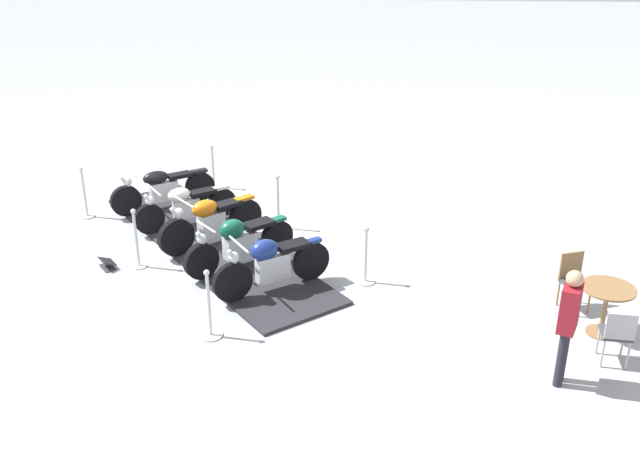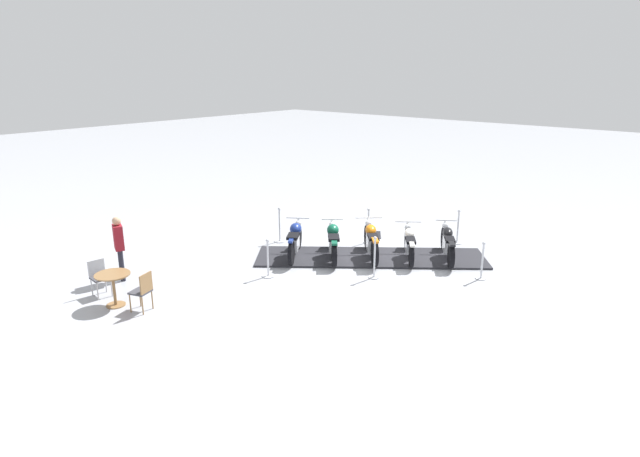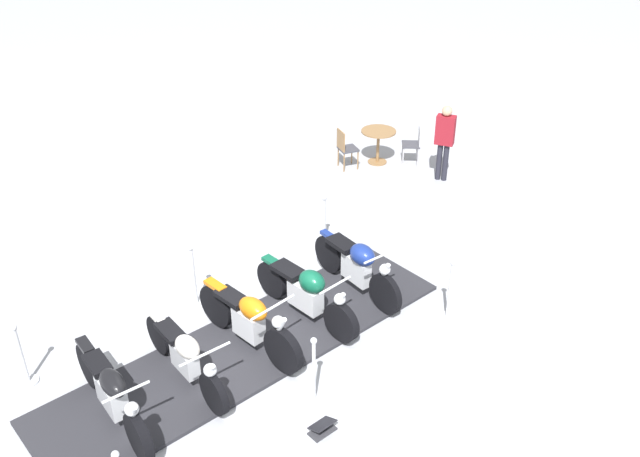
# 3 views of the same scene
# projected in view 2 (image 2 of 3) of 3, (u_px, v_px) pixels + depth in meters

# --- Properties ---
(ground_plane) EXTENTS (80.00, 80.00, 0.00)m
(ground_plane) POSITION_uv_depth(u_px,v_px,m) (371.00, 258.00, 15.58)
(ground_plane) COLOR #A8AAB2
(display_platform) EXTENTS (6.21, 5.42, 0.06)m
(display_platform) POSITION_uv_depth(u_px,v_px,m) (371.00, 257.00, 15.57)
(display_platform) COLOR #28282D
(display_platform) RESTS_ON ground_plane
(motorcycle_black) EXTENTS (1.38, 1.95, 0.95)m
(motorcycle_black) POSITION_uv_depth(u_px,v_px,m) (448.00, 242.00, 15.39)
(motorcycle_black) COLOR black
(motorcycle_black) RESTS_ON display_platform
(motorcycle_cream) EXTENTS (1.36, 1.82, 0.90)m
(motorcycle_cream) POSITION_uv_depth(u_px,v_px,m) (409.00, 242.00, 15.43)
(motorcycle_cream) COLOR black
(motorcycle_cream) RESTS_ON display_platform
(motorcycle_copper) EXTENTS (1.60, 1.71, 1.03)m
(motorcycle_copper) POSITION_uv_depth(u_px,v_px,m) (371.00, 240.00, 15.44)
(motorcycle_copper) COLOR black
(motorcycle_copper) RESTS_ON display_platform
(motorcycle_forest) EXTENTS (1.57, 1.75, 0.95)m
(motorcycle_forest) POSITION_uv_depth(u_px,v_px,m) (333.00, 240.00, 15.48)
(motorcycle_forest) COLOR black
(motorcycle_forest) RESTS_ON display_platform
(motorcycle_navy) EXTENTS (1.29, 1.83, 1.00)m
(motorcycle_navy) POSITION_uv_depth(u_px,v_px,m) (295.00, 239.00, 15.51)
(motorcycle_navy) COLOR black
(motorcycle_navy) RESTS_ON display_platform
(stanchion_right_front) EXTENTS (0.32, 0.32, 1.09)m
(stanchion_right_front) POSITION_uv_depth(u_px,v_px,m) (457.00, 232.00, 16.81)
(stanchion_right_front) COLOR silver
(stanchion_right_front) RESTS_ON ground_plane
(stanchion_left_rear) EXTENTS (0.34, 0.34, 1.04)m
(stanchion_left_rear) POSITION_uv_depth(u_px,v_px,m) (268.00, 265.00, 14.15)
(stanchion_left_rear) COLOR silver
(stanchion_left_rear) RESTS_ON ground_plane
(stanchion_left_front) EXTENTS (0.28, 0.28, 1.02)m
(stanchion_left_front) POSITION_uv_depth(u_px,v_px,m) (482.00, 266.00, 13.97)
(stanchion_left_front) COLOR silver
(stanchion_left_front) RESTS_ON ground_plane
(stanchion_left_mid) EXTENTS (0.30, 0.30, 1.14)m
(stanchion_left_mid) POSITION_uv_depth(u_px,v_px,m) (374.00, 263.00, 14.04)
(stanchion_left_mid) COLOR silver
(stanchion_left_mid) RESTS_ON ground_plane
(stanchion_right_rear) EXTENTS (0.36, 0.36, 1.12)m
(stanchion_right_rear) POSITION_uv_depth(u_px,v_px,m) (280.00, 231.00, 16.98)
(stanchion_right_rear) COLOR silver
(stanchion_right_rear) RESTS_ON ground_plane
(stanchion_right_mid) EXTENTS (0.29, 0.29, 1.12)m
(stanchion_right_mid) POSITION_uv_depth(u_px,v_px,m) (368.00, 230.00, 16.88)
(stanchion_right_mid) COLOR silver
(stanchion_right_mid) RESTS_ON ground_plane
(info_placard) EXTENTS (0.41, 0.39, 0.20)m
(info_placard) POSITION_uv_depth(u_px,v_px,m) (375.00, 236.00, 17.43)
(info_placard) COLOR #333338
(info_placard) RESTS_ON ground_plane
(cafe_table) EXTENTS (0.80, 0.80, 0.79)m
(cafe_table) POSITION_uv_depth(u_px,v_px,m) (113.00, 282.00, 12.33)
(cafe_table) COLOR olive
(cafe_table) RESTS_ON ground_plane
(cafe_chair_near_table) EXTENTS (0.44, 0.44, 0.88)m
(cafe_chair_near_table) POSITION_uv_depth(u_px,v_px,m) (99.00, 275.00, 12.92)
(cafe_chair_near_table) COLOR #B7B7BC
(cafe_chair_near_table) RESTS_ON ground_plane
(cafe_chair_across_table) EXTENTS (0.51, 0.51, 0.93)m
(cafe_chair_across_table) POSITION_uv_depth(u_px,v_px,m) (143.00, 289.00, 12.07)
(cafe_chair_across_table) COLOR olive
(cafe_chair_across_table) RESTS_ON ground_plane
(bystander_person) EXTENTS (0.45, 0.36, 1.71)m
(bystander_person) POSITION_uv_depth(u_px,v_px,m) (119.00, 243.00, 13.70)
(bystander_person) COLOR #23232D
(bystander_person) RESTS_ON ground_plane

